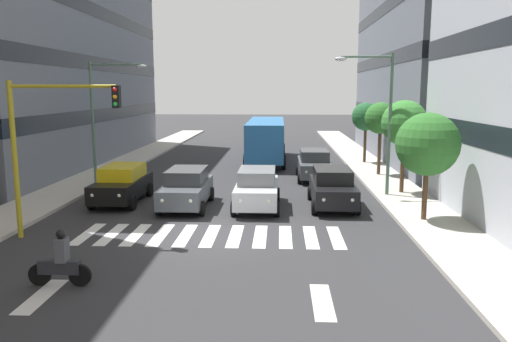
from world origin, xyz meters
TOP-DOWN VIEW (x-y plane):
  - ground_plane at (0.00, 0.00)m, footprint 180.00×180.00m
  - sidewalk_left at (-8.46, 0.00)m, footprint 2.70×90.00m
  - building_right_block_0 at (14.11, -17.85)m, footprint 8.65×27.34m
  - crosswalk_markings at (0.00, 0.00)m, footprint 9.45×2.80m
  - lane_arrow_0 at (-3.55, 5.50)m, footprint 0.50×2.20m
  - lane_arrow_1 at (3.55, 5.50)m, footprint 0.50×2.20m
  - car_0 at (-4.84, -4.77)m, footprint 2.02×4.44m
  - car_1 at (-1.48, -4.38)m, footprint 2.02×4.44m
  - car_2 at (1.65, -4.31)m, footprint 2.02×4.44m
  - car_3 at (4.83, -5.16)m, footprint 2.02×4.44m
  - car_row2_0 at (-4.49, -11.68)m, footprint 2.02×4.44m
  - bus_behind_traffic at (-1.48, -18.90)m, footprint 2.78×10.50m
  - motorcycle_with_rider at (3.33, 4.81)m, footprint 1.70×0.36m
  - traffic_light_gantry at (5.62, 0.53)m, footprint 3.89×0.36m
  - street_lamp_left at (-7.25, -6.86)m, footprint 2.76×0.28m
  - street_lamp_right at (7.15, -9.48)m, footprint 3.15×0.28m
  - street_tree_0 at (-8.16, -2.16)m, footprint 2.44×2.44m
  - street_tree_1 at (-8.55, -7.46)m, footprint 2.23×2.23m
  - street_tree_2 at (-8.44, -12.77)m, footprint 1.88×1.88m
  - street_tree_3 at (-8.45, -17.92)m, footprint 1.96×1.96m

SIDE VIEW (x-z plane):
  - ground_plane at x=0.00m, z-range 0.00..0.00m
  - crosswalk_markings at x=0.00m, z-range 0.00..0.01m
  - lane_arrow_0 at x=-3.55m, z-range 0.00..0.01m
  - lane_arrow_1 at x=3.55m, z-range 0.00..0.01m
  - sidewalk_left at x=-8.46m, z-range 0.00..0.15m
  - motorcycle_with_rider at x=3.33m, z-range -0.14..1.43m
  - car_0 at x=-4.84m, z-range 0.03..1.75m
  - car_1 at x=-1.48m, z-range 0.03..1.75m
  - car_2 at x=1.65m, z-range 0.03..1.75m
  - car_3 at x=4.83m, z-range 0.03..1.75m
  - car_row2_0 at x=-4.49m, z-range 0.03..1.75m
  - bus_behind_traffic at x=-1.48m, z-range 0.36..3.36m
  - street_tree_0 at x=-8.16m, z-range 1.01..5.20m
  - street_tree_3 at x=-8.45m, z-range 1.23..5.41m
  - street_tree_2 at x=-8.44m, z-range 1.34..5.65m
  - street_tree_1 at x=-8.55m, z-range 1.29..5.84m
  - traffic_light_gantry at x=5.62m, z-range 0.91..6.41m
  - street_lamp_right at x=7.15m, z-range 0.95..7.48m
  - street_lamp_left at x=-7.25m, z-range 0.92..7.64m
  - building_right_block_0 at x=14.11m, z-range 0.00..17.31m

